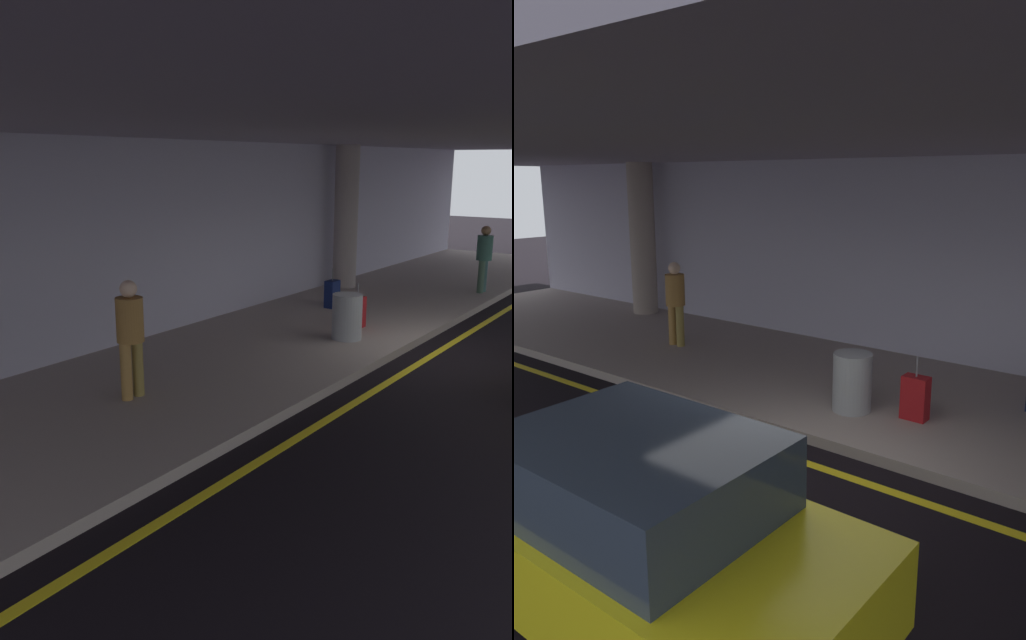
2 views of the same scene
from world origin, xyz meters
The scene contains 11 objects.
ground_plane centered at (0.00, 0.00, 0.00)m, with size 60.00×60.00×0.00m, color black.
sidewalk centered at (0.00, 3.10, 0.07)m, with size 26.00×4.20×0.15m, color gray.
lane_stripe_yellow centered at (0.00, 0.54, 0.00)m, with size 26.00×0.14×0.01m, color yellow.
support_column_left_mid centered at (4.00, 4.68, 1.97)m, with size 0.62×0.62×3.65m, color gray.
ceiling_overhang centered at (0.00, 2.60, 3.95)m, with size 28.00×13.20×0.30m, color #968EA1.
terminal_back_wall centered at (0.00, 5.35, 1.90)m, with size 26.00×0.30×3.80m, color #AFABC0.
traveler_with_luggage centered at (5.39, 1.48, 1.11)m, with size 0.38×0.38×1.68m.
person_waiting_for_ride centered at (-5.14, 2.99, 1.11)m, with size 0.38×0.38×1.68m.
suitcase_upright_primary centered at (1.60, 3.66, 0.46)m, with size 0.36×0.22×0.90m.
suitcase_upright_secondary centered at (0.27, 2.32, 0.46)m, with size 0.36×0.22×0.90m.
trash_bin_steel centered at (-0.59, 2.08, 0.57)m, with size 0.56×0.56×0.85m, color gray.
Camera 1 is at (-11.08, -3.55, 3.40)m, focal length 36.51 mm.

